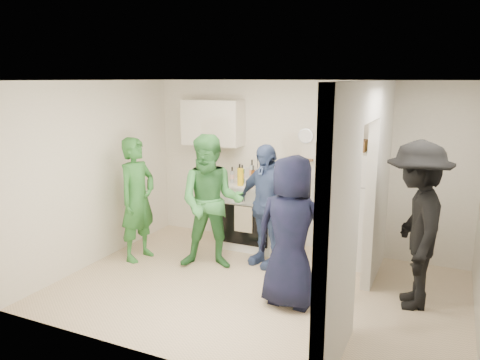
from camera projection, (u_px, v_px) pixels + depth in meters
The scene contains 32 objects.
floor at pixel (257, 289), 5.72m from camera, with size 4.80×4.80×0.00m, color beige.
wall_back at pixel (302, 166), 6.96m from camera, with size 4.80×4.80×0.00m, color silver.
wall_front at pixel (181, 233), 3.94m from camera, with size 4.80×4.80×0.00m, color silver.
wall_left at pixel (97, 173), 6.43m from camera, with size 3.40×3.40×0.00m, color silver.
ceiling at pixel (259, 80), 5.19m from camera, with size 4.80×4.80×0.00m, color white.
partition_pier_back at pixel (378, 181), 5.94m from camera, with size 0.12×1.20×2.50m, color silver.
partition_pier_front at pixel (339, 231), 3.99m from camera, with size 0.12×1.20×2.50m, color silver.
partition_header at pixel (368, 101), 4.74m from camera, with size 0.12×1.00×0.40m, color silver.
stove at pixel (254, 215), 7.09m from camera, with size 0.83×0.69×0.99m, color white.
upper_cabinet at pixel (213, 123), 7.25m from camera, with size 0.95×0.34×0.70m, color silver.
fridge at pixel (356, 209), 6.37m from camera, with size 0.65×0.63×1.57m, color silver.
wicker_basket at pixel (353, 145), 6.28m from camera, with size 0.35×0.25×0.15m, color brown.
blue_bowl at pixel (354, 136), 6.25m from camera, with size 0.24×0.24×0.11m, color #163098.
yellow_cup_stack_top at pixel (376, 144), 6.00m from camera, with size 0.09×0.09×0.25m, color #F0FF15.
wall_clock at pixel (306, 136), 6.83m from camera, with size 0.22×0.22×0.03m, color white.
spice_shelf at pixel (301, 160), 6.90m from camera, with size 0.35×0.08×0.03m, color olive.
yellow_cup_stack_stove at pixel (240, 177), 6.81m from camera, with size 0.09×0.09×0.25m, color yellow.
red_cup at pixel (263, 183), 6.70m from camera, with size 0.09×0.09×0.12m, color #AF120B.
person_green_left at pixel (138, 199), 6.53m from camera, with size 0.63×0.42×1.74m, color #307833.
person_green_center at pixel (211, 203), 6.21m from camera, with size 0.88×0.69×1.81m, color #3C8A46.
person_denim at pixel (265, 206), 6.32m from camera, with size 0.98×0.41×1.68m, color #394B7C.
person_navy at pixel (291, 232), 5.16m from camera, with size 0.84×0.55×1.72m, color black.
person_nook at pixel (416, 225), 5.14m from camera, with size 1.21×0.70×1.88m, color black.
bottle_a at pixel (240, 172), 7.19m from camera, with size 0.07×0.07×0.25m, color maroon.
bottle_b at pixel (242, 174), 6.96m from camera, with size 0.07×0.07×0.28m, color #1C562A.
bottle_c at pixel (252, 170), 7.11m from camera, with size 0.07×0.07×0.33m, color #B2BEC1.
bottle_d at pixel (253, 175), 6.89m from camera, with size 0.06×0.06×0.28m, color #653411.
bottle_e at pixel (264, 172), 7.06m from camera, with size 0.08×0.08×0.30m, color #8D949C.
bottle_f at pixel (265, 175), 6.90m from camera, with size 0.07×0.07×0.29m, color black.
bottle_g at pixel (272, 173), 6.97m from camera, with size 0.06×0.06×0.32m, color olive.
bottle_h at pixel (232, 175), 6.96m from camera, with size 0.06×0.06×0.25m, color #AEB3BB.
bottle_i at pixel (260, 173), 7.01m from camera, with size 0.07×0.07×0.27m, color #4C410D.
Camera 1 is at (2.02, -4.91, 2.52)m, focal length 35.00 mm.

